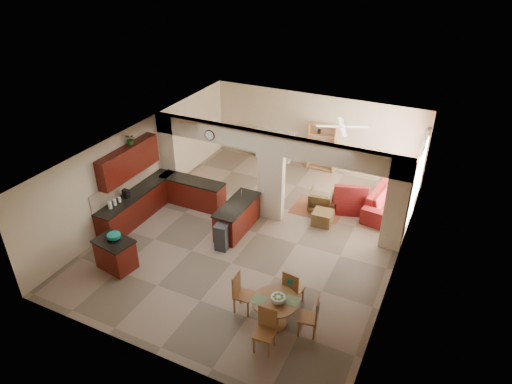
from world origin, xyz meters
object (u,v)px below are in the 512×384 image
at_px(kitchen_island, 116,254).
at_px(sofa, 391,199).
at_px(armchair, 321,201).
at_px(dining_table, 275,308).

distance_m(kitchen_island, sofa, 8.53).
bearing_deg(sofa, kitchen_island, 142.32).
height_order(sofa, armchair, sofa).
bearing_deg(armchair, kitchen_island, 44.09).
relative_size(kitchen_island, armchair, 1.49).
xyz_separation_m(dining_table, armchair, (-0.67, 5.18, -0.15)).
height_order(dining_table, armchair, dining_table).
relative_size(dining_table, armchair, 1.44).
height_order(kitchen_island, armchair, kitchen_island).
bearing_deg(armchair, dining_table, 89.01).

